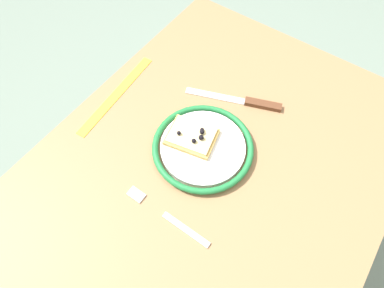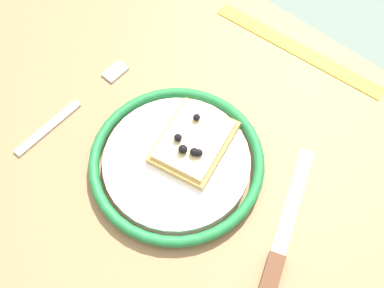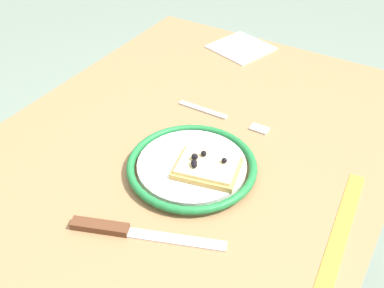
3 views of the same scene
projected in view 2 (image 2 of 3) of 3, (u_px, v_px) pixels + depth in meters
name	position (u px, v px, depth m)	size (l,w,h in m)	color
ground_plane	(162.00, 280.00, 1.23)	(6.00, 6.00, 0.00)	slate
dining_table	(139.00, 195.00, 0.69)	(0.99, 0.72, 0.72)	#936D47
plate	(177.00, 162.00, 0.59)	(0.23, 0.23, 0.02)	white
pizza_slice_near	(194.00, 141.00, 0.59)	(0.10, 0.12, 0.03)	tan
knife	(275.00, 265.00, 0.53)	(0.10, 0.23, 0.01)	silver
fork	(75.00, 106.00, 0.64)	(0.02, 0.20, 0.00)	silver
measuring_tape	(297.00, 49.00, 0.69)	(0.28, 0.02, 0.00)	yellow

